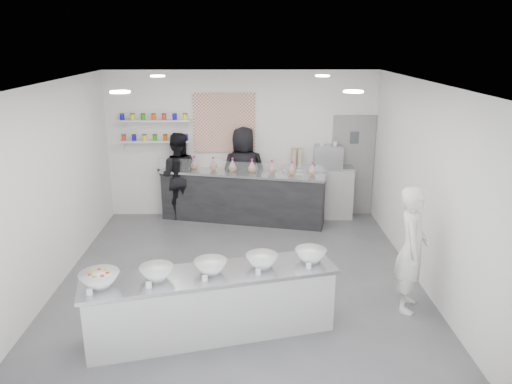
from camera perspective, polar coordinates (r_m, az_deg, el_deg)
The scene contains 26 objects.
floor at distance 7.93m, azimuth -1.78°, elevation -9.79°, with size 6.00×6.00×0.00m, color #515156.
ceiling at distance 7.09m, azimuth -2.00°, elevation 12.36°, with size 6.00×6.00×0.00m, color white.
back_wall at distance 10.28m, azimuth -1.62°, elevation 5.42°, with size 5.50×5.50×0.00m, color white.
left_wall at distance 7.91m, azimuth -22.22°, elevation 0.52°, with size 6.00×6.00×0.00m, color white.
right_wall at distance 7.82m, azimuth 18.70°, elevation 0.72°, with size 6.00×6.00×0.00m, color white.
back_door at distance 10.58m, azimuth 10.97°, elevation 2.95°, with size 0.88×0.04×2.10m, color gray.
pattern_panel at distance 10.19m, azimuth -3.63°, elevation 7.86°, with size 1.25×0.03×1.20m, color #B54C2C.
jar_shelf_lower at distance 10.34m, azimuth -11.43°, elevation 5.72°, with size 1.45×0.22×0.04m, color silver.
jar_shelf_upper at distance 10.26m, azimuth -11.57°, elevation 8.02°, with size 1.45×0.22×0.04m, color silver.
preserve_jars at distance 10.27m, azimuth -11.54°, elevation 7.23°, with size 1.45×0.10×0.56m, color red, non-canonical shape.
downlight_0 at distance 6.29m, azimuth -15.28°, elevation 10.97°, with size 0.24×0.24×0.02m, color white.
downlight_1 at distance 6.23m, azimuth 11.07°, elevation 11.20°, with size 0.24×0.24×0.02m, color white.
downlight_2 at distance 8.82m, azimuth -11.18°, elevation 12.87°, with size 0.24×0.24×0.02m, color white.
downlight_3 at distance 8.78m, azimuth 7.61°, elevation 13.02°, with size 0.24×0.24×0.02m, color white.
prep_counter at distance 6.40m, azimuth -5.08°, elevation -12.59°, with size 3.11×0.71×0.85m, color #ACADA7.
back_bar at distance 10.12m, azimuth -1.55°, elevation -0.54°, with size 3.33×0.61×1.03m, color black.
sneeze_guard at distance 9.66m, azimuth -2.00°, elevation 2.65°, with size 3.28×0.01×0.28m, color white.
espresso_ledge at distance 10.41m, azimuth 6.97°, elevation -0.00°, with size 1.46×0.47×1.09m, color #ACADA7.
espresso_machine at distance 10.24m, azimuth 8.24°, elevation 4.04°, with size 0.55×0.38×0.42m, color #93969E.
cup_stacks at distance 10.16m, azimuth 4.66°, elevation 3.93°, with size 0.24×0.24×0.38m, color #A08571, non-canonical shape.
prep_bowls at distance 6.16m, azimuth -5.21°, elevation -8.50°, with size 3.01×0.51×0.16m, color white, non-canonical shape.
label_cards at distance 5.75m, azimuth -6.84°, elevation -11.10°, with size 2.66×0.04×0.07m, color white, non-canonical shape.
cookie_bags at distance 9.94m, azimuth -1.58°, elevation 3.07°, with size 2.96×0.16×0.28m, color #C66C9F, non-canonical shape.
woman_prep at distance 7.06m, azimuth 17.37°, elevation -6.28°, with size 0.64×0.42×1.75m, color white.
staff_left at distance 10.35m, azimuth -8.90°, elevation 1.85°, with size 0.87×0.68×1.79m, color black.
staff_right at distance 10.23m, azimuth -1.41°, elevation 2.20°, with size 0.93×0.60×1.90m, color black.
Camera 1 is at (0.13, -7.06, 3.60)m, focal length 35.00 mm.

